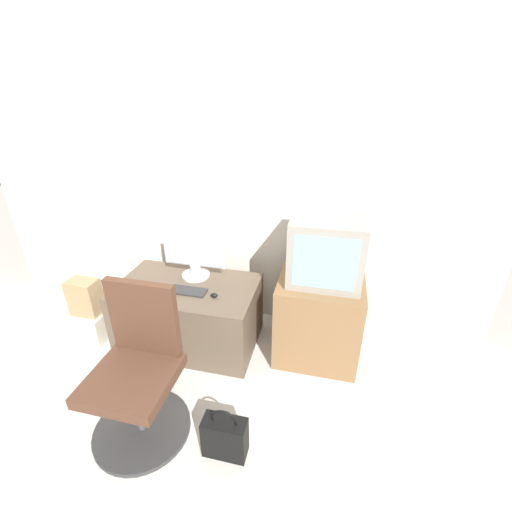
{
  "coord_description": "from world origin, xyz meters",
  "views": [
    {
      "loc": [
        0.88,
        -1.26,
        1.91
      ],
      "look_at": [
        0.37,
        0.94,
        0.78
      ],
      "focal_mm": 24.0,
      "sensor_mm": 36.0,
      "label": 1
    }
  ],
  "objects_px": {
    "main_monitor": "(194,253)",
    "keyboard": "(187,291)",
    "mouse": "(214,295)",
    "crt_tv": "(326,250)",
    "cardboard_box_lower": "(92,325)",
    "handbag": "(225,437)",
    "office_chair": "(138,378)"
  },
  "relations": [
    {
      "from": "main_monitor",
      "to": "office_chair",
      "type": "height_order",
      "value": "office_chair"
    },
    {
      "from": "mouse",
      "to": "office_chair",
      "type": "distance_m",
      "value": 0.75
    },
    {
      "from": "crt_tv",
      "to": "cardboard_box_lower",
      "type": "relative_size",
      "value": 1.74
    },
    {
      "from": "main_monitor",
      "to": "keyboard",
      "type": "bearing_deg",
      "value": -84.55
    },
    {
      "from": "cardboard_box_lower",
      "to": "main_monitor",
      "type": "bearing_deg",
      "value": 20.37
    },
    {
      "from": "mouse",
      "to": "cardboard_box_lower",
      "type": "relative_size",
      "value": 0.19
    },
    {
      "from": "mouse",
      "to": "crt_tv",
      "type": "height_order",
      "value": "crt_tv"
    },
    {
      "from": "keyboard",
      "to": "mouse",
      "type": "relative_size",
      "value": 5.58
    },
    {
      "from": "handbag",
      "to": "cardboard_box_lower",
      "type": "bearing_deg",
      "value": 152.61
    },
    {
      "from": "main_monitor",
      "to": "crt_tv",
      "type": "xyz_separation_m",
      "value": [
        1.01,
        -0.05,
        0.16
      ]
    },
    {
      "from": "cardboard_box_lower",
      "to": "handbag",
      "type": "relative_size",
      "value": 0.83
    },
    {
      "from": "office_chair",
      "to": "handbag",
      "type": "distance_m",
      "value": 0.6
    },
    {
      "from": "main_monitor",
      "to": "mouse",
      "type": "distance_m",
      "value": 0.41
    },
    {
      "from": "main_monitor",
      "to": "handbag",
      "type": "xyz_separation_m",
      "value": [
        0.56,
        -1.03,
        -0.6
      ]
    },
    {
      "from": "main_monitor",
      "to": "keyboard",
      "type": "distance_m",
      "value": 0.31
    },
    {
      "from": "crt_tv",
      "to": "office_chair",
      "type": "relative_size",
      "value": 0.53
    },
    {
      "from": "keyboard",
      "to": "office_chair",
      "type": "relative_size",
      "value": 0.32
    },
    {
      "from": "main_monitor",
      "to": "office_chair",
      "type": "xyz_separation_m",
      "value": [
        0.02,
        -0.96,
        -0.35
      ]
    },
    {
      "from": "mouse",
      "to": "office_chair",
      "type": "relative_size",
      "value": 0.06
    },
    {
      "from": "office_chair",
      "to": "handbag",
      "type": "xyz_separation_m",
      "value": [
        0.54,
        -0.07,
        -0.25
      ]
    },
    {
      "from": "main_monitor",
      "to": "mouse",
      "type": "height_order",
      "value": "main_monitor"
    },
    {
      "from": "cardboard_box_lower",
      "to": "office_chair",
      "type": "bearing_deg",
      "value": -37.33
    },
    {
      "from": "crt_tv",
      "to": "main_monitor",
      "type": "bearing_deg",
      "value": 176.9
    },
    {
      "from": "keyboard",
      "to": "mouse",
      "type": "bearing_deg",
      "value": -6.65
    },
    {
      "from": "main_monitor",
      "to": "crt_tv",
      "type": "bearing_deg",
      "value": -3.1
    },
    {
      "from": "main_monitor",
      "to": "keyboard",
      "type": "xyz_separation_m",
      "value": [
        0.02,
        -0.23,
        -0.2
      ]
    },
    {
      "from": "mouse",
      "to": "crt_tv",
      "type": "relative_size",
      "value": 0.11
    },
    {
      "from": "cardboard_box_lower",
      "to": "crt_tv",
      "type": "bearing_deg",
      "value": 7.86
    },
    {
      "from": "keyboard",
      "to": "cardboard_box_lower",
      "type": "distance_m",
      "value": 0.95
    },
    {
      "from": "mouse",
      "to": "crt_tv",
      "type": "bearing_deg",
      "value": 15.16
    },
    {
      "from": "keyboard",
      "to": "office_chair",
      "type": "height_order",
      "value": "office_chair"
    },
    {
      "from": "handbag",
      "to": "mouse",
      "type": "bearing_deg",
      "value": 112.17
    }
  ]
}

